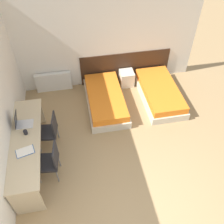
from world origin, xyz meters
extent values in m
plane|color=#9E7F56|center=(0.00, 0.00, 0.00)|extent=(20.00, 20.00, 0.00)
cube|color=silver|center=(0.00, 4.02, 1.35)|extent=(5.27, 0.05, 2.70)
cube|color=silver|center=(-2.16, 2.00, 1.35)|extent=(0.05, 4.99, 2.70)
cube|color=#382316|center=(0.72, 3.98, 0.45)|extent=(2.53, 0.03, 0.89)
cube|color=beige|center=(-0.02, 3.01, 0.10)|extent=(0.95, 1.87, 0.20)
cube|color=orange|center=(-0.02, 3.01, 0.29)|extent=(0.87, 1.79, 0.18)
cube|color=beige|center=(1.45, 3.01, 0.10)|extent=(0.95, 1.87, 0.20)
cube|color=orange|center=(1.45, 3.01, 0.29)|extent=(0.87, 1.79, 0.18)
cube|color=beige|center=(0.72, 3.76, 0.22)|extent=(0.38, 0.38, 0.43)
cube|color=silver|center=(-1.32, 3.90, 0.28)|extent=(0.98, 0.12, 0.55)
cube|color=#C6B28E|center=(-1.84, 1.58, 0.75)|extent=(0.58, 2.28, 0.04)
cube|color=#C6B28E|center=(-1.84, 0.45, 0.36)|extent=(0.52, 0.04, 0.73)
cube|color=#C6B28E|center=(-1.84, 2.70, 0.36)|extent=(0.52, 0.04, 0.73)
cube|color=#232328|center=(-1.48, 1.97, 0.43)|extent=(0.48, 0.48, 0.05)
cube|color=#232328|center=(-1.29, 1.94, 0.68)|extent=(0.08, 0.38, 0.46)
cylinder|color=slate|center=(-1.69, 1.81, 0.20)|extent=(0.02, 0.02, 0.40)
cylinder|color=slate|center=(-1.64, 2.17, 0.20)|extent=(0.02, 0.02, 0.40)
cylinder|color=slate|center=(-1.32, 1.76, 0.20)|extent=(0.02, 0.02, 0.40)
cylinder|color=slate|center=(-1.28, 2.12, 0.20)|extent=(0.02, 0.02, 0.40)
cube|color=#232328|center=(-1.48, 1.19, 0.43)|extent=(0.48, 0.48, 0.05)
cube|color=#232328|center=(-1.29, 1.16, 0.68)|extent=(0.08, 0.38, 0.46)
cylinder|color=slate|center=(-1.69, 1.03, 0.20)|extent=(0.02, 0.02, 0.40)
cylinder|color=slate|center=(-1.64, 1.39, 0.20)|extent=(0.02, 0.02, 0.40)
cylinder|color=slate|center=(-1.32, 0.98, 0.20)|extent=(0.02, 0.02, 0.40)
cylinder|color=slate|center=(-1.28, 1.34, 0.20)|extent=(0.02, 0.02, 0.40)
cube|color=silver|center=(-1.87, 1.97, 0.77)|extent=(0.35, 0.26, 0.02)
cube|color=black|center=(-2.00, 1.98, 0.95)|extent=(0.09, 0.25, 0.33)
cube|color=#1E4793|center=(-1.83, 1.28, 0.77)|extent=(0.37, 0.28, 0.01)
cube|color=white|center=(-1.83, 1.28, 0.78)|extent=(0.35, 0.27, 0.01)
cylinder|color=black|center=(-1.83, 1.72, 0.81)|extent=(0.08, 0.08, 0.09)
camera|label=1|loc=(-0.73, -1.69, 4.63)|focal=40.00mm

